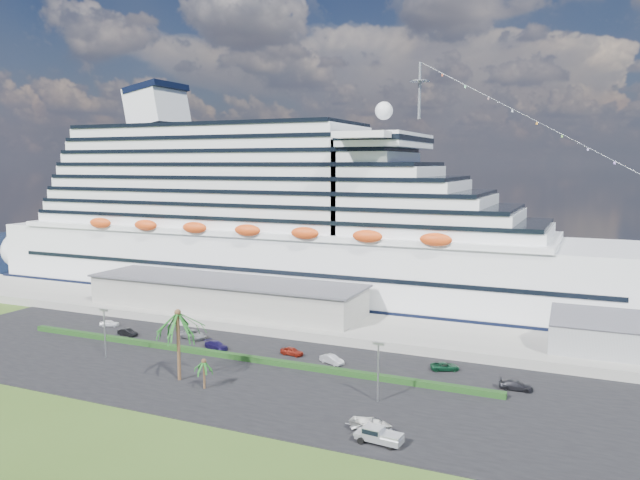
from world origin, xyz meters
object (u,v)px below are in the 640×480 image
at_px(pickup_truck, 378,435).
at_px(boat_trailer, 371,424).
at_px(cruise_ship, 290,229).
at_px(parked_car_3, 216,345).

height_order(pickup_truck, boat_trailer, pickup_truck).
height_order(cruise_ship, boat_trailer, cruise_ship).
distance_m(parked_car_3, boat_trailer, 41.91).
xyz_separation_m(cruise_ship, parked_car_3, (7.93, -44.59, -15.87)).
bearing_deg(cruise_ship, pickup_truck, -56.20).
relative_size(cruise_ship, parked_car_3, 39.50).
bearing_deg(cruise_ship, boat_trailer, -56.25).
relative_size(parked_car_3, boat_trailer, 0.79).
xyz_separation_m(parked_car_3, pickup_truck, (37.80, -23.73, 0.37)).
distance_m(pickup_truck, boat_trailer, 2.98).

